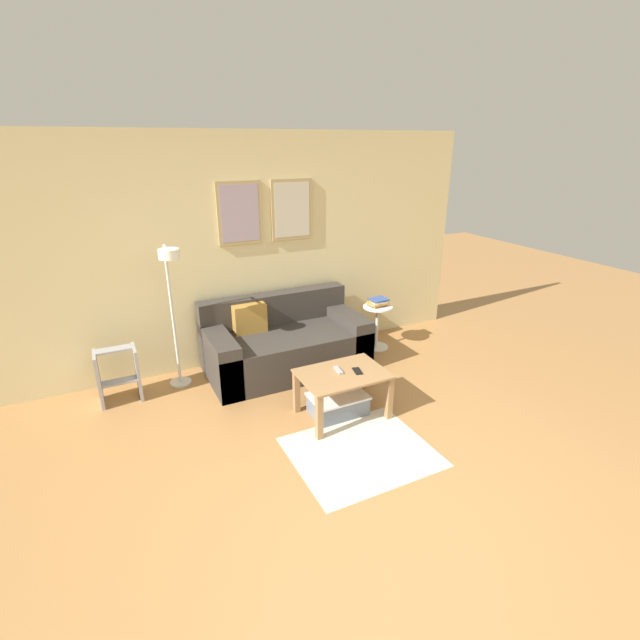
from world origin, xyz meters
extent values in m
plane|color=#A87542|center=(0.00, 0.00, 0.00)|extent=(16.00, 16.00, 0.00)
cube|color=beige|center=(0.00, 2.96, 1.27)|extent=(5.60, 0.06, 2.55)
cube|color=tan|center=(-0.06, 2.91, 1.71)|extent=(0.49, 0.02, 0.67)
cube|color=#A393A8|center=(-0.06, 2.90, 1.71)|extent=(0.42, 0.01, 0.60)
cube|color=tan|center=(0.55, 2.91, 1.71)|extent=(0.49, 0.02, 0.67)
cube|color=beige|center=(0.55, 2.90, 1.71)|extent=(0.42, 0.01, 0.60)
cube|color=beige|center=(0.22, 0.77, 0.00)|extent=(1.15, 0.98, 0.01)
cube|color=#38332D|center=(0.24, 2.44, 0.23)|extent=(1.75, 0.90, 0.45)
cube|color=#38332D|center=(0.24, 2.79, 0.63)|extent=(1.75, 0.20, 0.35)
cube|color=#38332D|center=(-0.51, 2.44, 0.29)|extent=(0.24, 0.90, 0.57)
cube|color=#38332D|center=(1.00, 2.44, 0.29)|extent=(0.24, 0.90, 0.57)
cube|color=#A87A33|center=(-0.11, 2.62, 0.61)|extent=(0.36, 0.14, 0.32)
cube|color=#997047|center=(0.35, 1.34, 0.43)|extent=(0.80, 0.57, 0.02)
cube|color=#997047|center=(-0.01, 1.09, 0.21)|extent=(0.06, 0.06, 0.42)
cube|color=#997047|center=(0.71, 1.09, 0.21)|extent=(0.06, 0.06, 0.42)
cube|color=#997047|center=(-0.01, 1.58, 0.21)|extent=(0.06, 0.06, 0.42)
cube|color=#997047|center=(0.71, 1.58, 0.21)|extent=(0.06, 0.06, 0.42)
cube|color=slate|center=(0.33, 1.38, 0.09)|extent=(0.51, 0.34, 0.18)
cube|color=silver|center=(0.33, 1.38, 0.19)|extent=(0.53, 0.37, 0.02)
cylinder|color=silver|center=(-0.91, 2.64, 0.01)|extent=(0.23, 0.23, 0.02)
cylinder|color=silver|center=(-0.91, 2.64, 0.76)|extent=(0.03, 0.03, 1.48)
cylinder|color=silver|center=(-0.91, 2.51, 1.50)|extent=(0.02, 0.26, 0.02)
cylinder|color=white|center=(-0.91, 2.38, 1.47)|extent=(0.19, 0.19, 0.09)
cylinder|color=silver|center=(1.48, 2.49, 0.01)|extent=(0.31, 0.31, 0.01)
cylinder|color=silver|center=(1.48, 2.49, 0.27)|extent=(0.04, 0.04, 0.52)
cylinder|color=silver|center=(1.48, 2.49, 0.54)|extent=(0.36, 0.36, 0.02)
cube|color=#4C4C51|center=(1.49, 2.52, 0.56)|extent=(0.23, 0.13, 0.02)
cube|color=#D18438|center=(1.49, 2.52, 0.58)|extent=(0.23, 0.20, 0.03)
cube|color=silver|center=(1.49, 2.51, 0.61)|extent=(0.18, 0.17, 0.02)
cube|color=#4C4C51|center=(1.50, 2.52, 0.62)|extent=(0.22, 0.17, 0.01)
cube|color=#335199|center=(1.50, 2.50, 0.64)|extent=(0.20, 0.19, 0.01)
cube|color=#99999E|center=(0.33, 1.39, 0.45)|extent=(0.06, 0.15, 0.02)
cube|color=black|center=(0.49, 1.30, 0.45)|extent=(0.10, 0.15, 0.01)
cube|color=#99999E|center=(-1.68, 2.56, 0.27)|extent=(0.03, 0.28, 0.54)
cube|color=#99999E|center=(-1.32, 2.56, 0.27)|extent=(0.03, 0.28, 0.54)
cube|color=#99999E|center=(-1.50, 2.51, 0.23)|extent=(0.33, 0.13, 0.02)
cube|color=#99999E|center=(-1.50, 2.61, 0.53)|extent=(0.33, 0.13, 0.02)
camera|label=1|loc=(-1.51, -1.96, 2.44)|focal=26.00mm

